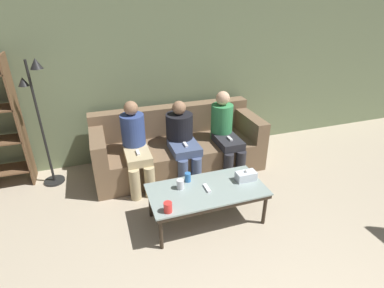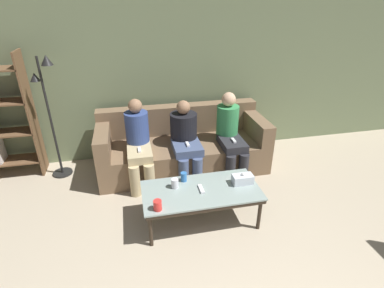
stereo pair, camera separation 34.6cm
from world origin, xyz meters
name	(u,v)px [view 1 (the left image)]	position (x,y,z in m)	size (l,w,h in m)	color
wall_back	(166,69)	(0.00, 3.91, 1.30)	(12.00, 0.06, 2.60)	#707F5B
couch	(178,147)	(0.00, 3.39, 0.30)	(2.29, 0.89, 0.83)	brown
coffee_table	(207,192)	(-0.03, 2.19, 0.37)	(1.23, 0.61, 0.41)	#8C9E99
cup_near_left	(188,177)	(-0.17, 2.39, 0.46)	(0.07, 0.07, 0.10)	#3372BF
cup_near_right	(168,207)	(-0.51, 1.96, 0.46)	(0.08, 0.08, 0.10)	red
cup_far_center	(180,184)	(-0.29, 2.28, 0.46)	(0.08, 0.08, 0.10)	silver
tissue_box	(246,176)	(0.44, 2.21, 0.46)	(0.22, 0.12, 0.13)	silver
game_remote	(207,188)	(-0.03, 2.19, 0.42)	(0.04, 0.15, 0.02)	white
standing_lamp	(39,112)	(-1.66, 3.54, 0.99)	(0.31, 0.26, 1.61)	black
seated_person_left_end	(136,144)	(-0.61, 3.16, 0.57)	(0.31, 0.68, 1.09)	tan
seated_person_mid_left	(182,138)	(0.00, 3.18, 0.55)	(0.36, 0.68, 1.02)	#47567A
seated_person_mid_right	(225,131)	(0.61, 3.16, 0.57)	(0.31, 0.68, 1.09)	#28282D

